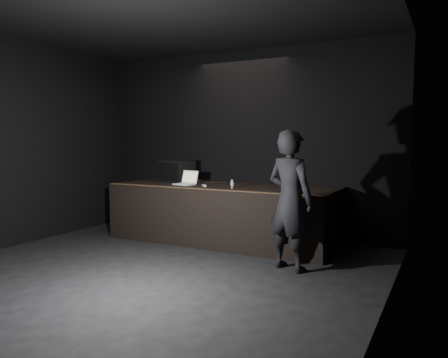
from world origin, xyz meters
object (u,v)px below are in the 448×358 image
stage_riser (224,213)px  stage_monitor (177,171)px  laptop (187,181)px  beer_can (232,184)px  person (290,200)px

stage_riser → stage_monitor: bearing=170.4°
laptop → beer_can: laptop is taller
laptop → beer_can: bearing=-0.9°
laptop → person: bearing=-12.8°
stage_riser → stage_monitor: stage_monitor is taller
laptop → person: size_ratio=0.21×
person → stage_monitor: bearing=-7.7°
beer_can → person: (1.27, -0.76, -0.10)m
beer_can → stage_monitor: bearing=159.0°
stage_monitor → beer_can: 1.61m
stage_riser → laptop: (-0.66, -0.19, 0.56)m
beer_can → person: person is taller
stage_riser → laptop: bearing=-164.0°
stage_riser → beer_can: size_ratio=27.12×
stage_riser → stage_monitor: size_ratio=5.73×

